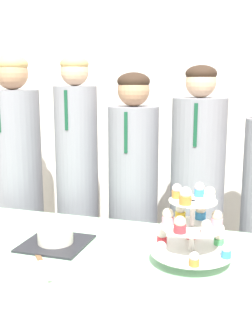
{
  "coord_description": "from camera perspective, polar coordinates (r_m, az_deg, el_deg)",
  "views": [
    {
      "loc": [
        0.71,
        -1.27,
        1.42
      ],
      "look_at": [
        0.2,
        0.4,
        1.05
      ],
      "focal_mm": 45.0,
      "sensor_mm": 36.0,
      "label": 1
    }
  ],
  "objects": [
    {
      "name": "student_0",
      "position": [
        2.76,
        -14.45,
        -2.67
      ],
      "size": [
        0.32,
        0.32,
        1.57
      ],
      "color": "gray",
      "rests_on": "ground_plane"
    },
    {
      "name": "student_2",
      "position": [
        2.47,
        0.97,
        -5.19
      ],
      "size": [
        0.29,
        0.29,
        1.46
      ],
      "color": "gray",
      "rests_on": "ground_plane"
    },
    {
      "name": "wall_back",
      "position": [
        2.98,
        3.39,
        10.44
      ],
      "size": [
        9.0,
        0.06,
        2.7
      ],
      "color": "silver",
      "rests_on": "ground_plane"
    },
    {
      "name": "cake_knife",
      "position": [
        1.76,
        -11.47,
        -12.29
      ],
      "size": [
        0.18,
        0.22,
        0.01
      ],
      "rotation": [
        0.0,
        0.0,
        -0.88
      ],
      "color": "silver",
      "rests_on": "table"
    },
    {
      "name": "cupcake_stand",
      "position": [
        1.69,
        8.83,
        -7.81
      ],
      "size": [
        0.33,
        0.33,
        0.33
      ],
      "color": "silver",
      "rests_on": "table"
    },
    {
      "name": "table",
      "position": [
        2.08,
        -5.83,
        -19.16
      ],
      "size": [
        1.5,
        0.72,
        0.7
      ],
      "color": "#A8DBB2",
      "rests_on": "ground_plane"
    },
    {
      "name": "student_3",
      "position": [
        2.4,
        9.5,
        -5.68
      ],
      "size": [
        0.29,
        0.3,
        1.5
      ],
      "color": "gray",
      "rests_on": "ground_plane"
    },
    {
      "name": "student_1",
      "position": [
        2.57,
        -6.58,
        -3.4
      ],
      "size": [
        0.25,
        0.26,
        1.56
      ],
      "color": "gray",
      "rests_on": "ground_plane"
    },
    {
      "name": "round_cake",
      "position": [
        1.91,
        -9.54,
        -8.93
      ],
      "size": [
        0.28,
        0.28,
        0.1
      ],
      "color": "#232328",
      "rests_on": "table"
    }
  ]
}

